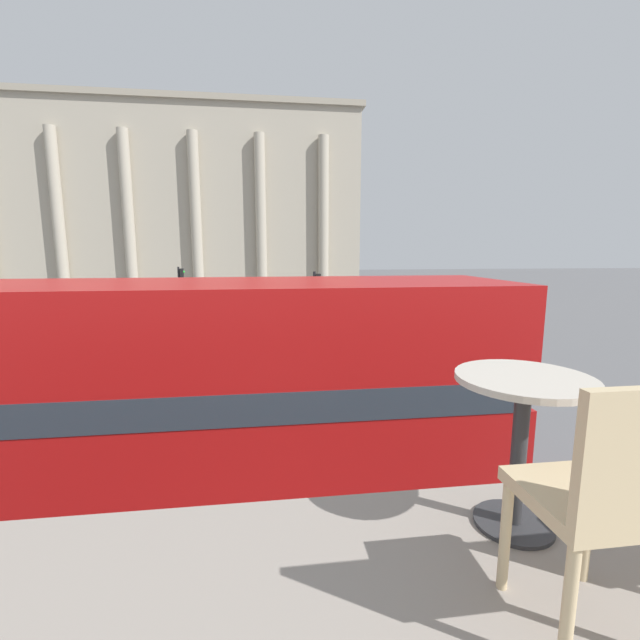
{
  "coord_description": "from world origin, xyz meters",
  "views": [
    {
      "loc": [
        -0.13,
        -2.05,
        4.72
      ],
      "look_at": [
        2.24,
        15.79,
        1.77
      ],
      "focal_mm": 24.0,
      "sensor_mm": 36.0,
      "label": 1
    }
  ],
  "objects_px": {
    "traffic_light_near": "(408,325)",
    "pedestrian_olive": "(59,342)",
    "double_decker_bus": "(186,401)",
    "cafe_chair_0": "(604,496)",
    "pedestrian_black": "(342,297)",
    "plaza_building_left": "(177,209)",
    "traffic_light_far": "(181,289)",
    "traffic_light_mid": "(316,300)",
    "cafe_dining_table": "(522,418)"
  },
  "relations": [
    {
      "from": "traffic_light_far",
      "to": "traffic_light_mid",
      "type": "bearing_deg",
      "value": -44.12
    },
    {
      "from": "double_decker_bus",
      "to": "traffic_light_near",
      "type": "height_order",
      "value": "double_decker_bus"
    },
    {
      "from": "traffic_light_mid",
      "to": "pedestrian_olive",
      "type": "bearing_deg",
      "value": -176.16
    },
    {
      "from": "plaza_building_left",
      "to": "pedestrian_olive",
      "type": "height_order",
      "value": "plaza_building_left"
    },
    {
      "from": "double_decker_bus",
      "to": "traffic_light_mid",
      "type": "bearing_deg",
      "value": 73.73
    },
    {
      "from": "cafe_dining_table",
      "to": "plaza_building_left",
      "type": "relative_size",
      "value": 0.02
    },
    {
      "from": "double_decker_bus",
      "to": "pedestrian_black",
      "type": "distance_m",
      "value": 27.68
    },
    {
      "from": "double_decker_bus",
      "to": "traffic_light_near",
      "type": "bearing_deg",
      "value": 48.47
    },
    {
      "from": "cafe_chair_0",
      "to": "pedestrian_black",
      "type": "bearing_deg",
      "value": 82.99
    },
    {
      "from": "traffic_light_near",
      "to": "pedestrian_olive",
      "type": "relative_size",
      "value": 1.96
    },
    {
      "from": "cafe_dining_table",
      "to": "plaza_building_left",
      "type": "bearing_deg",
      "value": 102.3
    },
    {
      "from": "cafe_dining_table",
      "to": "cafe_chair_0",
      "type": "bearing_deg",
      "value": -98.92
    },
    {
      "from": "traffic_light_near",
      "to": "traffic_light_far",
      "type": "xyz_separation_m",
      "value": [
        -9.57,
        12.69,
        0.2
      ]
    },
    {
      "from": "cafe_chair_0",
      "to": "pedestrian_olive",
      "type": "distance_m",
      "value": 19.92
    },
    {
      "from": "double_decker_bus",
      "to": "traffic_light_far",
      "type": "relative_size",
      "value": 2.74
    },
    {
      "from": "traffic_light_near",
      "to": "traffic_light_far",
      "type": "relative_size",
      "value": 0.91
    },
    {
      "from": "cafe_chair_0",
      "to": "traffic_light_mid",
      "type": "bearing_deg",
      "value": 87.86
    },
    {
      "from": "plaza_building_left",
      "to": "traffic_light_near",
      "type": "bearing_deg",
      "value": -67.45
    },
    {
      "from": "double_decker_bus",
      "to": "cafe_chair_0",
      "type": "relative_size",
      "value": 11.29
    },
    {
      "from": "cafe_chair_0",
      "to": "traffic_light_near",
      "type": "relative_size",
      "value": 0.27
    },
    {
      "from": "traffic_light_mid",
      "to": "double_decker_bus",
      "type": "bearing_deg",
      "value": -106.21
    },
    {
      "from": "double_decker_bus",
      "to": "traffic_light_near",
      "type": "xyz_separation_m",
      "value": [
        5.98,
        6.77,
        -0.11
      ]
    },
    {
      "from": "cafe_dining_table",
      "to": "pedestrian_black",
      "type": "height_order",
      "value": "cafe_dining_table"
    },
    {
      "from": "traffic_light_far",
      "to": "pedestrian_black",
      "type": "bearing_deg",
      "value": 33.04
    },
    {
      "from": "traffic_light_far",
      "to": "pedestrian_olive",
      "type": "height_order",
      "value": "traffic_light_far"
    },
    {
      "from": "double_decker_bus",
      "to": "pedestrian_olive",
      "type": "distance_m",
      "value": 13.8
    },
    {
      "from": "double_decker_bus",
      "to": "plaza_building_left",
      "type": "height_order",
      "value": "plaza_building_left"
    },
    {
      "from": "pedestrian_olive",
      "to": "pedestrian_black",
      "type": "bearing_deg",
      "value": -72.38
    },
    {
      "from": "cafe_dining_table",
      "to": "pedestrian_black",
      "type": "distance_m",
      "value": 32.13
    },
    {
      "from": "pedestrian_black",
      "to": "pedestrian_olive",
      "type": "height_order",
      "value": "pedestrian_olive"
    },
    {
      "from": "plaza_building_left",
      "to": "pedestrian_olive",
      "type": "xyz_separation_m",
      "value": [
        -0.17,
        -26.14,
        -7.68
      ]
    },
    {
      "from": "traffic_light_mid",
      "to": "pedestrian_black",
      "type": "bearing_deg",
      "value": 74.96
    },
    {
      "from": "cafe_chair_0",
      "to": "plaza_building_left",
      "type": "relative_size",
      "value": 0.03
    },
    {
      "from": "traffic_light_far",
      "to": "cafe_dining_table",
      "type": "bearing_deg",
      "value": -76.21
    },
    {
      "from": "double_decker_bus",
      "to": "traffic_light_far",
      "type": "height_order",
      "value": "double_decker_bus"
    },
    {
      "from": "double_decker_bus",
      "to": "pedestrian_black",
      "type": "relative_size",
      "value": 5.91
    },
    {
      "from": "double_decker_bus",
      "to": "cafe_dining_table",
      "type": "bearing_deg",
      "value": -64.24
    },
    {
      "from": "cafe_dining_table",
      "to": "double_decker_bus",
      "type": "bearing_deg",
      "value": 115.82
    },
    {
      "from": "cafe_dining_table",
      "to": "traffic_light_far",
      "type": "bearing_deg",
      "value": 103.79
    },
    {
      "from": "pedestrian_black",
      "to": "traffic_light_far",
      "type": "bearing_deg",
      "value": -33.35
    },
    {
      "from": "traffic_light_mid",
      "to": "pedestrian_black",
      "type": "distance_m",
      "value": 14.74
    },
    {
      "from": "cafe_dining_table",
      "to": "traffic_light_far",
      "type": "xyz_separation_m",
      "value": [
        -6.0,
        24.42,
        -1.52
      ]
    },
    {
      "from": "plaza_building_left",
      "to": "pedestrian_olive",
      "type": "distance_m",
      "value": 27.25
    },
    {
      "from": "traffic_light_near",
      "to": "traffic_light_mid",
      "type": "distance_m",
      "value": 6.17
    },
    {
      "from": "cafe_dining_table",
      "to": "traffic_light_near",
      "type": "height_order",
      "value": "cafe_dining_table"
    },
    {
      "from": "double_decker_bus",
      "to": "cafe_chair_0",
      "type": "bearing_deg",
      "value": -67.46
    },
    {
      "from": "traffic_light_mid",
      "to": "traffic_light_far",
      "type": "relative_size",
      "value": 1.0
    },
    {
      "from": "traffic_light_far",
      "to": "pedestrian_black",
      "type": "height_order",
      "value": "traffic_light_far"
    },
    {
      "from": "double_decker_bus",
      "to": "plaza_building_left",
      "type": "distance_m",
      "value": 39.03
    },
    {
      "from": "cafe_chair_0",
      "to": "traffic_light_far",
      "type": "height_order",
      "value": "cafe_chair_0"
    }
  ]
}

